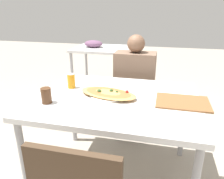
% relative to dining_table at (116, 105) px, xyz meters
% --- Properties ---
extents(ground_plane, '(14.00, 14.00, 0.00)m').
position_rel_dining_table_xyz_m(ground_plane, '(0.00, 0.00, -0.70)').
color(ground_plane, '#9E9384').
extents(dining_table, '(1.26, 1.00, 0.77)m').
position_rel_dining_table_xyz_m(dining_table, '(0.00, 0.00, 0.00)').
color(dining_table, silver).
rests_on(dining_table, ground_plane).
extents(chair_far_seated, '(0.40, 0.40, 0.95)m').
position_rel_dining_table_xyz_m(chair_far_seated, '(0.05, 0.83, -0.17)').
color(chair_far_seated, '#3F2D1E').
rests_on(chair_far_seated, ground_plane).
extents(person_seated, '(0.43, 0.27, 1.17)m').
position_rel_dining_table_xyz_m(person_seated, '(0.05, 0.72, -0.01)').
color(person_seated, '#2D2D38').
rests_on(person_seated, ground_plane).
extents(pizza_main, '(0.52, 0.35, 0.06)m').
position_rel_dining_table_xyz_m(pizza_main, '(-0.07, 0.01, 0.09)').
color(pizza_main, white).
rests_on(pizza_main, dining_table).
extents(soda_can, '(0.07, 0.07, 0.12)m').
position_rel_dining_table_xyz_m(soda_can, '(-0.43, 0.12, 0.13)').
color(soda_can, orange).
rests_on(soda_can, dining_table).
extents(drink_glass, '(0.07, 0.07, 0.12)m').
position_rel_dining_table_xyz_m(drink_glass, '(-0.47, -0.22, 0.13)').
color(drink_glass, '#4C2D19').
rests_on(drink_glass, dining_table).
extents(serving_tray, '(0.38, 0.28, 0.01)m').
position_rel_dining_table_xyz_m(serving_tray, '(0.50, 0.01, 0.07)').
color(serving_tray, brown).
rests_on(serving_tray, dining_table).
extents(background_table, '(1.10, 0.80, 0.89)m').
position_rel_dining_table_xyz_m(background_table, '(-0.70, 2.12, 0.01)').
color(background_table, silver).
rests_on(background_table, ground_plane).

